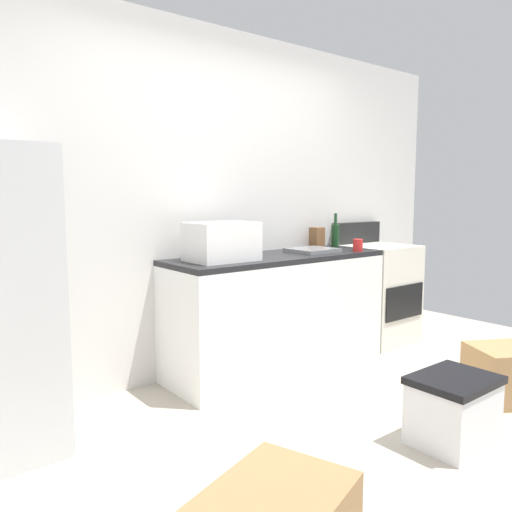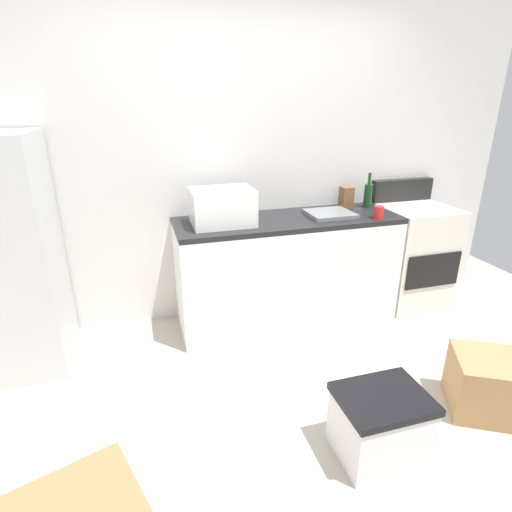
# 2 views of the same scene
# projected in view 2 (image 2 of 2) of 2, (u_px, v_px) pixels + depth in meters

# --- Properties ---
(ground_plane) EXTENTS (6.00, 6.00, 0.00)m
(ground_plane) POSITION_uv_depth(u_px,v_px,m) (308.00, 421.00, 2.41)
(ground_plane) COLOR #B2A899
(wall_back) EXTENTS (5.00, 0.10, 2.60)m
(wall_back) POSITION_uv_depth(u_px,v_px,m) (240.00, 163.00, 3.33)
(wall_back) COLOR silver
(wall_back) RESTS_ON ground_plane
(kitchen_counter) EXTENTS (1.80, 0.60, 0.90)m
(kitchen_counter) POSITION_uv_depth(u_px,v_px,m) (287.00, 270.00, 3.40)
(kitchen_counter) COLOR white
(kitchen_counter) RESTS_ON ground_plane
(refrigerator) EXTENTS (0.68, 0.66, 1.61)m
(refrigerator) POSITION_uv_depth(u_px,v_px,m) (0.00, 258.00, 2.69)
(refrigerator) COLOR silver
(refrigerator) RESTS_ON ground_plane
(stove_oven) EXTENTS (0.60, 0.61, 1.10)m
(stove_oven) POSITION_uv_depth(u_px,v_px,m) (411.00, 253.00, 3.73)
(stove_oven) COLOR silver
(stove_oven) RESTS_ON ground_plane
(microwave) EXTENTS (0.46, 0.34, 0.27)m
(microwave) POSITION_uv_depth(u_px,v_px,m) (222.00, 207.00, 3.03)
(microwave) COLOR white
(microwave) RESTS_ON kitchen_counter
(sink_basin) EXTENTS (0.36, 0.32, 0.03)m
(sink_basin) POSITION_uv_depth(u_px,v_px,m) (330.00, 214.00, 3.31)
(sink_basin) COLOR slate
(sink_basin) RESTS_ON kitchen_counter
(wine_bottle) EXTENTS (0.07, 0.07, 0.30)m
(wine_bottle) POSITION_uv_depth(u_px,v_px,m) (368.00, 195.00, 3.53)
(wine_bottle) COLOR #193F1E
(wine_bottle) RESTS_ON kitchen_counter
(coffee_mug) EXTENTS (0.08, 0.08, 0.10)m
(coffee_mug) POSITION_uv_depth(u_px,v_px,m) (379.00, 212.00, 3.21)
(coffee_mug) COLOR red
(coffee_mug) RESTS_ON kitchen_counter
(knife_block) EXTENTS (0.10, 0.10, 0.18)m
(knife_block) POSITION_uv_depth(u_px,v_px,m) (346.00, 197.00, 3.53)
(knife_block) COLOR brown
(knife_block) RESTS_ON kitchen_counter
(cardboard_box_large) EXTENTS (0.63, 0.58, 0.36)m
(cardboard_box_large) POSITION_uv_depth(u_px,v_px,m) (497.00, 386.00, 2.44)
(cardboard_box_large) COLOR #A37A4C
(cardboard_box_large) RESTS_ON ground_plane
(storage_bin) EXTENTS (0.46, 0.36, 0.38)m
(storage_bin) POSITION_uv_depth(u_px,v_px,m) (380.00, 424.00, 2.13)
(storage_bin) COLOR silver
(storage_bin) RESTS_ON ground_plane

